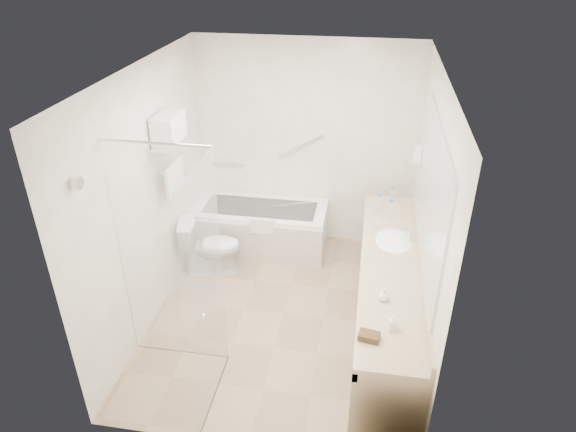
% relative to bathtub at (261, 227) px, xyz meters
% --- Properties ---
extents(floor, '(3.20, 3.20, 0.00)m').
position_rel_bathtub_xyz_m(floor, '(0.50, -1.24, -0.28)').
color(floor, tan).
rests_on(floor, ground).
extents(ceiling, '(2.60, 3.20, 0.10)m').
position_rel_bathtub_xyz_m(ceiling, '(0.50, -1.24, 2.22)').
color(ceiling, silver).
rests_on(ceiling, wall_back).
extents(wall_back, '(2.60, 0.10, 2.50)m').
position_rel_bathtub_xyz_m(wall_back, '(0.50, 0.36, 0.97)').
color(wall_back, white).
rests_on(wall_back, ground).
extents(wall_front, '(2.60, 0.10, 2.50)m').
position_rel_bathtub_xyz_m(wall_front, '(0.50, -2.84, 0.97)').
color(wall_front, white).
rests_on(wall_front, ground).
extents(wall_left, '(0.10, 3.20, 2.50)m').
position_rel_bathtub_xyz_m(wall_left, '(-0.80, -1.24, 0.97)').
color(wall_left, white).
rests_on(wall_left, ground).
extents(wall_right, '(0.10, 3.20, 2.50)m').
position_rel_bathtub_xyz_m(wall_right, '(1.80, -1.24, 0.97)').
color(wall_right, white).
rests_on(wall_right, ground).
extents(bathtub, '(1.60, 0.73, 0.59)m').
position_rel_bathtub_xyz_m(bathtub, '(0.00, 0.00, 0.00)').
color(bathtub, white).
rests_on(bathtub, floor).
extents(grab_bar_short, '(0.40, 0.03, 0.03)m').
position_rel_bathtub_xyz_m(grab_bar_short, '(-0.45, 0.32, 0.67)').
color(grab_bar_short, silver).
rests_on(grab_bar_short, wall_back).
extents(grab_bar_long, '(0.53, 0.03, 0.33)m').
position_rel_bathtub_xyz_m(grab_bar_long, '(0.45, 0.32, 0.97)').
color(grab_bar_long, silver).
rests_on(grab_bar_long, wall_back).
extents(shower_enclosure, '(0.96, 0.91, 2.11)m').
position_rel_bathtub_xyz_m(shower_enclosure, '(-0.13, -2.16, 0.79)').
color(shower_enclosure, silver).
rests_on(shower_enclosure, floor).
extents(towel_shelf, '(0.24, 0.55, 0.81)m').
position_rel_bathtub_xyz_m(towel_shelf, '(-0.67, -0.89, 1.48)').
color(towel_shelf, silver).
rests_on(towel_shelf, wall_left).
extents(vanity_counter, '(0.55, 2.70, 0.95)m').
position_rel_bathtub_xyz_m(vanity_counter, '(1.52, -1.39, 0.36)').
color(vanity_counter, '#C9B086').
rests_on(vanity_counter, floor).
extents(sink, '(0.40, 0.52, 0.14)m').
position_rel_bathtub_xyz_m(sink, '(1.55, -0.99, 0.54)').
color(sink, white).
rests_on(sink, vanity_counter).
extents(faucet, '(0.03, 0.03, 0.14)m').
position_rel_bathtub_xyz_m(faucet, '(1.70, -0.99, 0.65)').
color(faucet, silver).
rests_on(faucet, vanity_counter).
extents(mirror, '(0.02, 2.00, 1.20)m').
position_rel_bathtub_xyz_m(mirror, '(1.79, -1.39, 1.27)').
color(mirror, '#B0B6BD').
rests_on(mirror, wall_right).
extents(hairdryer_unit, '(0.08, 0.10, 0.18)m').
position_rel_bathtub_xyz_m(hairdryer_unit, '(1.75, -0.19, 1.17)').
color(hairdryer_unit, silver).
rests_on(hairdryer_unit, wall_right).
extents(toilet, '(0.74, 0.51, 0.67)m').
position_rel_bathtub_xyz_m(toilet, '(-0.45, -0.62, 0.06)').
color(toilet, white).
rests_on(toilet, floor).
extents(amenity_basket, '(0.17, 0.13, 0.05)m').
position_rel_bathtub_xyz_m(amenity_basket, '(1.35, -2.41, 0.60)').
color(amenity_basket, '#4C321B').
rests_on(amenity_basket, vanity_counter).
extents(soap_bottle_a, '(0.09, 0.14, 0.06)m').
position_rel_bathtub_xyz_m(soap_bottle_a, '(1.52, -2.28, 0.60)').
color(soap_bottle_a, silver).
rests_on(soap_bottle_a, vanity_counter).
extents(soap_bottle_b, '(0.13, 0.14, 0.09)m').
position_rel_bathtub_xyz_m(soap_bottle_b, '(1.46, -1.94, 0.62)').
color(soap_bottle_b, silver).
rests_on(soap_bottle_b, vanity_counter).
extents(water_bottle_left, '(0.05, 0.05, 0.17)m').
position_rel_bathtub_xyz_m(water_bottle_left, '(1.53, -0.14, 0.65)').
color(water_bottle_left, silver).
rests_on(water_bottle_left, vanity_counter).
extents(water_bottle_mid, '(0.05, 0.05, 0.17)m').
position_rel_bathtub_xyz_m(water_bottle_mid, '(1.40, -0.34, 0.65)').
color(water_bottle_mid, silver).
rests_on(water_bottle_mid, vanity_counter).
extents(water_bottle_right, '(0.07, 0.07, 0.22)m').
position_rel_bathtub_xyz_m(water_bottle_right, '(1.52, -0.54, 0.68)').
color(water_bottle_right, silver).
rests_on(water_bottle_right, vanity_counter).
extents(drinking_glass_near, '(0.09, 0.09, 0.09)m').
position_rel_bathtub_xyz_m(drinking_glass_near, '(1.37, -0.45, 0.62)').
color(drinking_glass_near, silver).
rests_on(drinking_glass_near, vanity_counter).
extents(drinking_glass_far, '(0.07, 0.07, 0.08)m').
position_rel_bathtub_xyz_m(drinking_glass_far, '(1.38, -0.76, 0.61)').
color(drinking_glass_far, silver).
rests_on(drinking_glass_far, vanity_counter).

